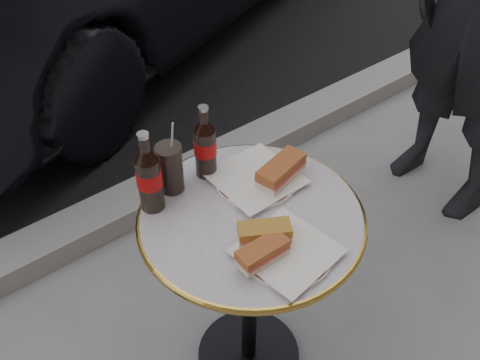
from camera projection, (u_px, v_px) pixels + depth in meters
ground at (249, 356)px, 1.93m from camera, size 80.00×80.00×0.00m
curb at (124, 208)px, 2.42m from camera, size 40.00×0.20×0.12m
bistro_table at (250, 296)px, 1.68m from camera, size 0.62×0.62×0.73m
plate_left at (287, 253)px, 1.33m from camera, size 0.24×0.24×0.01m
plate_right at (255, 180)px, 1.53m from camera, size 0.28×0.28×0.01m
sandwich_left_a at (262, 253)px, 1.29m from camera, size 0.13×0.06×0.05m
sandwich_left_b at (264, 233)px, 1.34m from camera, size 0.15×0.12×0.05m
sandwich_right at (281, 171)px, 1.51m from camera, size 0.17×0.11×0.05m
cola_bottle_left at (148, 172)px, 1.38m from camera, size 0.09×0.09×0.25m
cola_bottle_right at (205, 141)px, 1.49m from camera, size 0.09×0.09×0.23m
cola_glass at (170, 168)px, 1.47m from camera, size 0.09×0.09×0.15m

